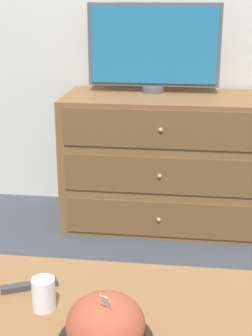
{
  "coord_description": "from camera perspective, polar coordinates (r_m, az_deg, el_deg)",
  "views": [
    {
      "loc": [
        0.27,
        -3.14,
        1.29
      ],
      "look_at": [
        0.06,
        -1.56,
        0.75
      ],
      "focal_mm": 55.0,
      "sensor_mm": 36.0,
      "label": 1
    }
  ],
  "objects": [
    {
      "name": "coffee_table",
      "position": [
        1.5,
        -5.05,
        -17.93
      ],
      "size": [
        1.05,
        0.64,
        0.46
      ],
      "color": "olive",
      "rests_on": "ground_plane"
    },
    {
      "name": "drink_cup",
      "position": [
        1.5,
        -9.11,
        -13.81
      ],
      "size": [
        0.07,
        0.07,
        0.09
      ],
      "color": "white",
      "rests_on": "coffee_table"
    },
    {
      "name": "remote_control",
      "position": [
        1.61,
        -10.66,
        -12.7
      ],
      "size": [
        0.16,
        0.1,
        0.02
      ],
      "color": "#38383D",
      "rests_on": "coffee_table"
    },
    {
      "name": "takeout_bowl",
      "position": [
        1.32,
        -2.27,
        -17.43
      ],
      "size": [
        0.24,
        0.24,
        0.19
      ],
      "color": "black",
      "rests_on": "coffee_table"
    },
    {
      "name": "tv",
      "position": [
        2.98,
        3.1,
        13.27
      ],
      "size": [
        0.75,
        0.13,
        0.49
      ],
      "color": "#515156",
      "rests_on": "dresser"
    },
    {
      "name": "dresser",
      "position": [
        2.99,
        4.09,
        0.81
      ],
      "size": [
        1.12,
        0.55,
        0.76
      ],
      "color": "brown",
      "rests_on": "ground_plane"
    },
    {
      "name": "ground_plane",
      "position": [
        3.41,
        2.32,
        -3.69
      ],
      "size": [
        12.0,
        12.0,
        0.0
      ],
      "primitive_type": "plane",
      "color": "#383D47"
    }
  ]
}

